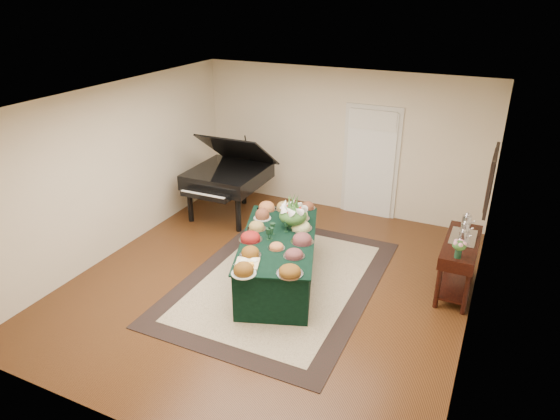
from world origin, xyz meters
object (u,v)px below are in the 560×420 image
at_px(buffet_table, 278,260).
at_px(grand_piano, 228,176).
at_px(mahogany_sideboard, 460,253).
at_px(floral_centerpiece, 293,212).

height_order(buffet_table, grand_piano, grand_piano).
distance_m(grand_piano, mahogany_sideboard, 4.36).
relative_size(buffet_table, floral_centerpiece, 5.63).
xyz_separation_m(grand_piano, mahogany_sideboard, (4.27, -0.88, -0.18)).
distance_m(floral_centerpiece, grand_piano, 2.36).
bearing_deg(mahogany_sideboard, grand_piano, 168.32).
xyz_separation_m(floral_centerpiece, grand_piano, (-1.92, 1.36, -0.19)).
height_order(buffet_table, mahogany_sideboard, mahogany_sideboard).
xyz_separation_m(buffet_table, grand_piano, (-1.86, 1.74, 0.43)).
relative_size(buffet_table, grand_piano, 1.48).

